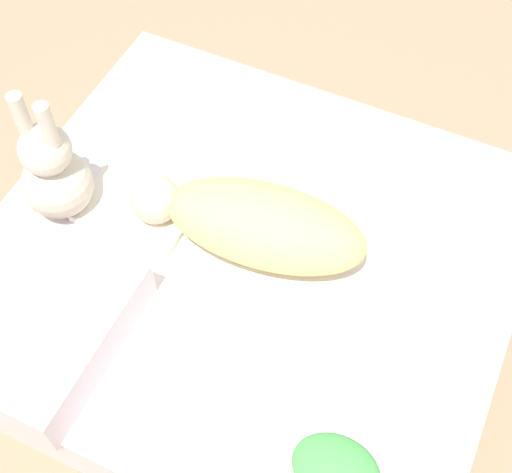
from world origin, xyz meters
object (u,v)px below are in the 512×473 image
(swaddled_baby, at_px, (255,223))
(pillow, at_px, (38,324))
(bunny_plush, at_px, (54,173))
(turtle_plush, at_px, (338,470))

(swaddled_baby, distance_m, pillow, 0.49)
(swaddled_baby, distance_m, bunny_plush, 0.45)
(bunny_plush, height_order, turtle_plush, bunny_plush)
(swaddled_baby, height_order, pillow, swaddled_baby)
(bunny_plush, xyz_separation_m, turtle_plush, (0.79, -0.31, -0.08))
(pillow, height_order, bunny_plush, bunny_plush)
(swaddled_baby, xyz_separation_m, pillow, (-0.29, -0.39, -0.02))
(swaddled_baby, height_order, bunny_plush, bunny_plush)
(swaddled_baby, relative_size, bunny_plush, 1.60)
(swaddled_baby, bearing_deg, turtle_plush, 124.50)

